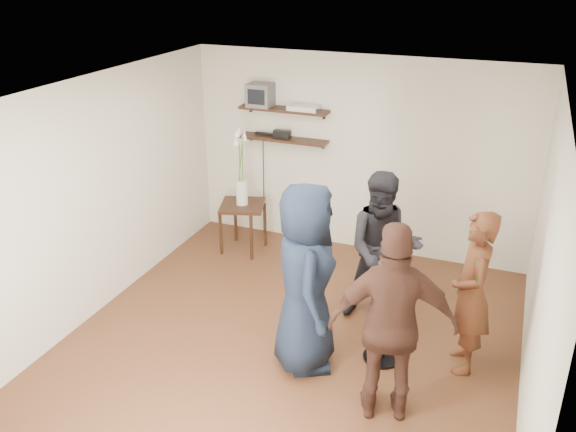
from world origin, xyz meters
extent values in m
cube|color=#452316|center=(0.00, 0.00, -0.02)|extent=(4.50, 5.00, 0.04)
cube|color=white|center=(0.00, 0.00, 2.62)|extent=(4.50, 5.00, 0.04)
cube|color=beige|center=(0.00, 2.52, 1.30)|extent=(4.50, 0.04, 2.60)
cube|color=beige|center=(0.00, -2.52, 1.30)|extent=(4.50, 0.04, 2.60)
cube|color=beige|center=(-2.27, 0.00, 1.30)|extent=(0.04, 5.00, 2.60)
cube|color=beige|center=(2.27, 0.00, 1.30)|extent=(0.04, 5.00, 2.60)
cube|color=black|center=(-1.00, 2.38, 1.85)|extent=(1.20, 0.25, 0.04)
cube|color=black|center=(-1.00, 2.38, 1.45)|extent=(1.20, 0.25, 0.04)
cube|color=#59595B|center=(-1.32, 2.38, 2.02)|extent=(0.32, 0.30, 0.30)
cube|color=silver|center=(-0.72, 2.38, 1.90)|extent=(0.40, 0.24, 0.06)
cube|color=black|center=(-1.03, 2.38, 1.52)|extent=(0.22, 0.10, 0.10)
cube|color=black|center=(-1.28, 2.42, 1.48)|extent=(0.30, 0.05, 0.03)
cube|color=black|center=(-1.38, 1.83, 0.65)|extent=(0.70, 0.70, 0.04)
cylinder|color=black|center=(-1.60, 1.60, 0.31)|extent=(0.04, 0.04, 0.63)
cylinder|color=black|center=(-1.15, 1.60, 0.31)|extent=(0.04, 0.04, 0.63)
cylinder|color=black|center=(-1.60, 2.05, 0.31)|extent=(0.04, 0.04, 0.63)
cylinder|color=black|center=(-1.15, 2.05, 0.31)|extent=(0.04, 0.04, 0.63)
cylinder|color=silver|center=(-1.38, 1.83, 0.84)|extent=(0.15, 0.15, 0.33)
cylinder|color=#357521|center=(-1.40, 1.83, 1.17)|extent=(0.01, 0.08, 0.60)
cone|color=white|center=(-1.44, 1.83, 1.54)|extent=(0.08, 0.09, 0.13)
cylinder|color=#357521|center=(-1.36, 1.84, 1.21)|extent=(0.04, 0.06, 0.67)
cone|color=white|center=(-1.33, 1.86, 1.61)|extent=(0.12, 0.13, 0.14)
cylinder|color=#357521|center=(-1.38, 1.81, 1.24)|extent=(0.11, 0.09, 0.73)
cone|color=white|center=(-1.38, 1.78, 1.67)|extent=(0.14, 0.14, 0.14)
cylinder|color=black|center=(0.95, 0.13, 0.87)|extent=(0.49, 0.49, 0.04)
cylinder|color=black|center=(0.95, 0.13, 0.44)|extent=(0.07, 0.07, 0.83)
cylinder|color=black|center=(0.95, 0.13, 0.01)|extent=(0.38, 0.38, 0.03)
cylinder|color=silver|center=(0.90, 0.08, 0.89)|extent=(0.06, 0.06, 0.00)
cylinder|color=silver|center=(0.90, 0.08, 0.94)|extent=(0.01, 0.01, 0.09)
cylinder|color=silver|center=(0.90, 0.08, 1.05)|extent=(0.07, 0.07, 0.11)
cylinder|color=#DFB95C|center=(0.90, 0.08, 1.02)|extent=(0.06, 0.06, 0.06)
cylinder|color=silver|center=(1.02, 0.10, 0.89)|extent=(0.05, 0.05, 0.00)
cylinder|color=silver|center=(1.02, 0.10, 0.94)|extent=(0.01, 0.01, 0.08)
cylinder|color=silver|center=(1.02, 0.10, 1.03)|extent=(0.06, 0.06, 0.10)
cylinder|color=#DFB95C|center=(1.02, 0.10, 1.01)|extent=(0.06, 0.06, 0.05)
cylinder|color=silver|center=(0.93, 0.20, 0.89)|extent=(0.06, 0.06, 0.00)
cylinder|color=silver|center=(0.93, 0.20, 0.94)|extent=(0.01, 0.01, 0.08)
cylinder|color=silver|center=(0.93, 0.20, 1.03)|extent=(0.06, 0.06, 0.10)
cylinder|color=#DFB95C|center=(0.93, 0.20, 1.01)|extent=(0.06, 0.06, 0.06)
cylinder|color=silver|center=(0.98, 0.15, 0.89)|extent=(0.06, 0.06, 0.00)
cylinder|color=silver|center=(0.98, 0.15, 0.94)|extent=(0.01, 0.01, 0.10)
cylinder|color=silver|center=(0.98, 0.15, 1.05)|extent=(0.07, 0.07, 0.12)
cylinder|color=#DFB95C|center=(0.98, 0.15, 1.03)|extent=(0.07, 0.07, 0.06)
imported|color=#A51221|center=(1.71, 0.32, 0.81)|extent=(0.52, 0.67, 1.63)
imported|color=black|center=(0.74, 0.88, 0.84)|extent=(0.96, 0.84, 1.69)
imported|color=black|center=(0.25, -0.20, 0.94)|extent=(0.93, 1.09, 1.88)
imported|color=#45271D|center=(1.16, -0.62, 0.91)|extent=(1.15, 0.72, 1.82)
camera|label=1|loc=(1.91, -4.89, 3.73)|focal=38.00mm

